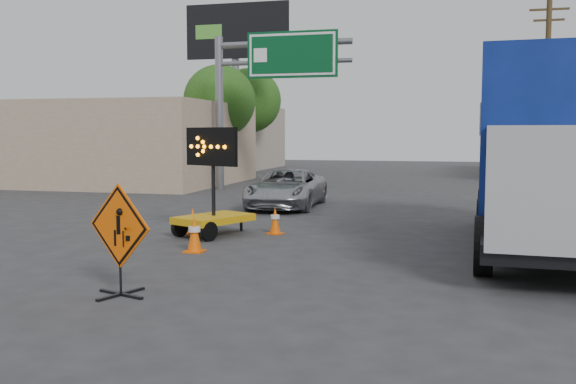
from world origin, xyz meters
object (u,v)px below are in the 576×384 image
at_px(pickup_truck, 286,188).
at_px(box_truck, 546,163).
at_px(construction_sign, 120,237).
at_px(arrow_board, 214,211).

relative_size(pickup_truck, box_truck, 0.53).
height_order(construction_sign, pickup_truck, construction_sign).
relative_size(arrow_board, pickup_truck, 0.57).
bearing_deg(construction_sign, arrow_board, 116.60).
relative_size(construction_sign, pickup_truck, 0.38).
xyz_separation_m(pickup_truck, box_truck, (7.39, -6.40, 1.23)).
relative_size(construction_sign, box_truck, 0.20).
xyz_separation_m(construction_sign, pickup_truck, (-0.53, 12.18, -0.28)).
bearing_deg(pickup_truck, arrow_board, -93.44).
xyz_separation_m(arrow_board, pickup_truck, (0.19, 6.32, 0.04)).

